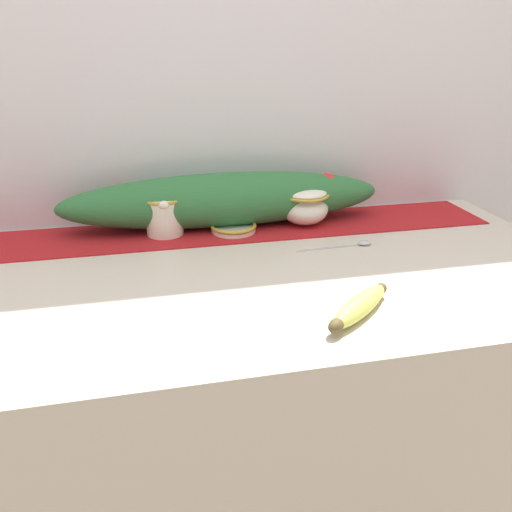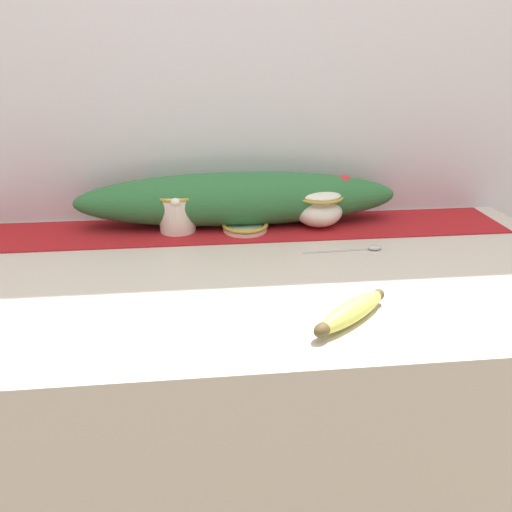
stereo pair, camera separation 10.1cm
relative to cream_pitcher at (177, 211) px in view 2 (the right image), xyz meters
name	(u,v)px [view 2 (the right image)]	position (x,y,z in m)	size (l,w,h in m)	color
countertop	(249,437)	(0.16, -0.25, -0.52)	(1.51, 0.73, 0.92)	beige
back_wall	(234,113)	(0.16, 0.13, 0.22)	(2.31, 0.04, 2.40)	silver
table_runner	(239,229)	(0.16, 0.00, -0.05)	(1.39, 0.21, 0.00)	#A8191E
cream_pitcher	(177,211)	(0.00, 0.00, 0.00)	(0.10, 0.11, 0.10)	white
sugar_bowl	(319,206)	(0.36, 0.00, 0.00)	(0.13, 0.13, 0.12)	white
small_dish	(245,227)	(0.17, -0.02, -0.04)	(0.12, 0.12, 0.02)	white
banana	(351,312)	(0.31, -0.48, -0.04)	(0.17, 0.15, 0.04)	#CCD156
spoon	(367,248)	(0.44, -0.17, -0.05)	(0.19, 0.02, 0.01)	#B7B7BC
poinsettia_garland	(238,199)	(0.16, 0.03, 0.02)	(0.84, 0.15, 0.14)	#2D6B38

